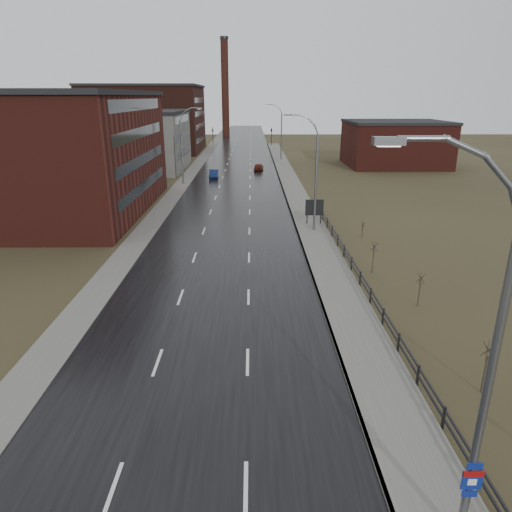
{
  "coord_description": "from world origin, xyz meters",
  "views": [
    {
      "loc": [
        2.53,
        -8.19,
        12.89
      ],
      "look_at": [
        2.81,
        19.96,
        3.0
      ],
      "focal_mm": 32.0,
      "sensor_mm": 36.0,
      "label": 1
    }
  ],
  "objects_px": {
    "car_near": "(214,174)",
    "car_far": "(259,167)",
    "billboard": "(314,208)",
    "streetlight_main": "(479,372)"
  },
  "relations": [
    {
      "from": "billboard",
      "to": "car_far",
      "type": "relative_size",
      "value": 0.71
    },
    {
      "from": "streetlight_main",
      "to": "billboard",
      "type": "relative_size",
      "value": 4.41
    },
    {
      "from": "car_far",
      "to": "car_near",
      "type": "bearing_deg",
      "value": 52.25
    },
    {
      "from": "car_near",
      "to": "car_far",
      "type": "relative_size",
      "value": 1.07
    },
    {
      "from": "streetlight_main",
      "to": "billboard",
      "type": "xyz_separation_m",
      "value": [
        0.63,
        36.39,
        -4.25
      ]
    },
    {
      "from": "car_near",
      "to": "car_far",
      "type": "height_order",
      "value": "car_near"
    },
    {
      "from": "car_far",
      "to": "streetlight_main",
      "type": "bearing_deg",
      "value": 99.02
    },
    {
      "from": "car_near",
      "to": "streetlight_main",
      "type": "bearing_deg",
      "value": -81.21
    },
    {
      "from": "streetlight_main",
      "to": "car_far",
      "type": "distance_m",
      "value": 74.08
    },
    {
      "from": "car_near",
      "to": "car_far",
      "type": "distance_m",
      "value": 11.05
    }
  ]
}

